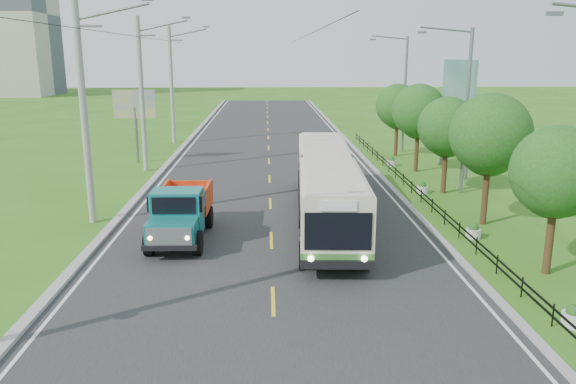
{
  "coord_description": "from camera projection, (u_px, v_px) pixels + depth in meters",
  "views": [
    {
      "loc": [
        -0.16,
        -16.45,
        7.61
      ],
      "look_at": [
        0.74,
        6.81,
        1.9
      ],
      "focal_mm": 35.0,
      "sensor_mm": 36.0,
      "label": 1
    }
  ],
  "objects": [
    {
      "name": "pole_mid",
      "position": [
        142.0,
        94.0,
        36.64
      ],
      "size": [
        3.51,
        0.32,
        10.0
      ],
      "color": "gray",
      "rests_on": "ground"
    },
    {
      "name": "dump_truck",
      "position": [
        181.0,
        209.0,
        23.44
      ],
      "size": [
        2.29,
        5.6,
        2.33
      ],
      "rotation": [
        0.0,
        0.0,
        -0.02
      ],
      "color": "#126D6F",
      "rests_on": "ground"
    },
    {
      "name": "planter_near",
      "position": [
        473.0,
        232.0,
        23.86
      ],
      "size": [
        0.64,
        0.64,
        0.67
      ],
      "color": "silver",
      "rests_on": "ground"
    },
    {
      "name": "planter_mid",
      "position": [
        422.0,
        188.0,
        31.63
      ],
      "size": [
        0.64,
        0.64,
        0.67
      ],
      "color": "silver",
      "rests_on": "ground"
    },
    {
      "name": "streetlight_far",
      "position": [
        403.0,
        90.0,
        44.19
      ],
      "size": [
        3.02,
        0.2,
        9.07
      ],
      "color": "slate",
      "rests_on": "ground"
    },
    {
      "name": "tree_fourth",
      "position": [
        447.0,
        129.0,
        31.02
      ],
      "size": [
        3.24,
        3.31,
        5.4
      ],
      "color": "#382314",
      "rests_on": "ground"
    },
    {
      "name": "tree_third",
      "position": [
        490.0,
        138.0,
        25.11
      ],
      "size": [
        3.6,
        3.62,
        6.0
      ],
      "color": "#382314",
      "rests_on": "ground"
    },
    {
      "name": "curb_right",
      "position": [
        376.0,
        171.0,
        37.45
      ],
      "size": [
        0.3,
        120.0,
        0.1
      ],
      "primitive_type": "cube",
      "color": "#9E9E99",
      "rests_on": "ground"
    },
    {
      "name": "railing_right",
      "position": [
        412.0,
        188.0,
        31.6
      ],
      "size": [
        0.04,
        40.0,
        0.6
      ],
      "primitive_type": "cube",
      "color": "black",
      "rests_on": "ground"
    },
    {
      "name": "tree_back",
      "position": [
        398.0,
        108.0,
        42.65
      ],
      "size": [
        3.3,
        3.36,
        5.5
      ],
      "color": "#382314",
      "rests_on": "ground"
    },
    {
      "name": "planter_front",
      "position": [
        573.0,
        317.0,
        16.1
      ],
      "size": [
        0.64,
        0.64,
        0.67
      ],
      "color": "silver",
      "rests_on": "ground"
    },
    {
      "name": "curb_left",
      "position": [
        160.0,
        172.0,
        36.91
      ],
      "size": [
        0.4,
        120.0,
        0.15
      ],
      "primitive_type": "cube",
      "color": "#9E9E99",
      "rests_on": "ground"
    },
    {
      "name": "ground",
      "position": [
        273.0,
        301.0,
        17.79
      ],
      "size": [
        240.0,
        240.0,
        0.0
      ],
      "primitive_type": "plane",
      "color": "#326618",
      "rests_on": "ground"
    },
    {
      "name": "pole_far",
      "position": [
        172.0,
        85.0,
        48.29
      ],
      "size": [
        3.51,
        0.32,
        10.0
      ],
      "color": "gray",
      "rests_on": "ground"
    },
    {
      "name": "billboard_left",
      "position": [
        135.0,
        109.0,
        39.8
      ],
      "size": [
        3.0,
        0.2,
        5.2
      ],
      "color": "slate",
      "rests_on": "ground"
    },
    {
      "name": "edge_line_right",
      "position": [
        369.0,
        171.0,
        37.44
      ],
      "size": [
        0.12,
        120.0,
        0.0
      ],
      "primitive_type": "cube",
      "color": "silver",
      "rests_on": "road"
    },
    {
      "name": "pole_near",
      "position": [
        85.0,
        113.0,
        25.0
      ],
      "size": [
        3.51,
        0.32,
        10.0
      ],
      "color": "gray",
      "rests_on": "ground"
    },
    {
      "name": "edge_line_left",
      "position": [
        168.0,
        173.0,
        36.94
      ],
      "size": [
        0.12,
        120.0,
        0.0
      ],
      "primitive_type": "cube",
      "color": "silver",
      "rests_on": "road"
    },
    {
      "name": "road",
      "position": [
        269.0,
        172.0,
        37.19
      ],
      "size": [
        14.0,
        120.0,
        0.02
      ],
      "primitive_type": "cube",
      "color": "#28282B",
      "rests_on": "ground"
    },
    {
      "name": "tree_second",
      "position": [
        556.0,
        176.0,
        19.39
      ],
      "size": [
        3.18,
        3.26,
        5.3
      ],
      "color": "#382314",
      "rests_on": "ground"
    },
    {
      "name": "centre_dash",
      "position": [
        273.0,
        301.0,
        17.78
      ],
      "size": [
        0.12,
        2.2,
        0.0
      ],
      "primitive_type": "cube",
      "color": "yellow",
      "rests_on": "road"
    },
    {
      "name": "planter_far",
      "position": [
        391.0,
        162.0,
        39.39
      ],
      "size": [
        0.64,
        0.64,
        0.67
      ],
      "color": "silver",
      "rests_on": "ground"
    },
    {
      "name": "streetlight_mid",
      "position": [
        464.0,
        106.0,
        30.6
      ],
      "size": [
        3.02,
        0.2,
        9.07
      ],
      "color": "slate",
      "rests_on": "ground"
    },
    {
      "name": "billboard_right",
      "position": [
        458.0,
        91.0,
        36.38
      ],
      "size": [
        0.24,
        6.0,
        7.3
      ],
      "color": "slate",
      "rests_on": "ground"
    },
    {
      "name": "tree_fifth",
      "position": [
        419.0,
        114.0,
        36.78
      ],
      "size": [
        3.48,
        3.52,
        5.8
      ],
      "color": "#382314",
      "rests_on": "ground"
    },
    {
      "name": "bus",
      "position": [
        326.0,
        182.0,
        26.26
      ],
      "size": [
        3.35,
        15.69,
        3.01
      ],
      "rotation": [
        0.0,
        0.0,
        -0.05
      ],
      "color": "#387830",
      "rests_on": "ground"
    }
  ]
}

